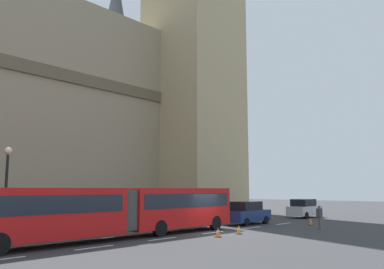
% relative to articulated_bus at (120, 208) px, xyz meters
% --- Properties ---
extents(ground_plane, '(160.00, 160.00, 0.00)m').
position_rel_articulated_bus_xyz_m(ground_plane, '(6.31, -1.99, -1.75)').
color(ground_plane, '#333335').
extents(lane_centre_marking, '(25.20, 0.16, 0.01)m').
position_rel_articulated_bus_xyz_m(lane_centre_marking, '(3.85, -1.99, -1.74)').
color(lane_centre_marking, silver).
rests_on(lane_centre_marking, ground_plane).
extents(articulated_bus, '(18.09, 2.54, 2.90)m').
position_rel_articulated_bus_xyz_m(articulated_bus, '(0.00, 0.00, 0.00)').
color(articulated_bus, red).
rests_on(articulated_bus, ground_plane).
extents(sedan_lead, '(4.40, 1.86, 1.85)m').
position_rel_articulated_bus_xyz_m(sedan_lead, '(12.82, -0.19, -0.83)').
color(sedan_lead, navy).
rests_on(sedan_lead, ground_plane).
extents(sedan_trailing, '(4.40, 1.86, 1.85)m').
position_rel_articulated_bus_xyz_m(sedan_trailing, '(23.36, 0.03, -0.83)').
color(sedan_trailing, '#B7B7BC').
rests_on(sedan_trailing, ground_plane).
extents(traffic_cone_west, '(0.36, 0.36, 0.58)m').
position_rel_articulated_bus_xyz_m(traffic_cone_west, '(4.40, -3.80, -1.46)').
color(traffic_cone_west, black).
rests_on(traffic_cone_west, ground_plane).
extents(traffic_cone_middle, '(0.36, 0.36, 0.58)m').
position_rel_articulated_bus_xyz_m(traffic_cone_middle, '(6.58, -3.76, -1.46)').
color(traffic_cone_middle, black).
rests_on(traffic_cone_middle, ground_plane).
extents(traffic_cone_east, '(0.36, 0.36, 0.58)m').
position_rel_articulated_bus_xyz_m(traffic_cone_east, '(15.82, -4.22, -1.46)').
color(traffic_cone_east, black).
rests_on(traffic_cone_east, ground_plane).
extents(street_lamp, '(0.44, 0.44, 5.27)m').
position_rel_articulated_bus_xyz_m(street_lamp, '(-4.71, 4.51, 1.31)').
color(street_lamp, black).
rests_on(street_lamp, ground_plane).
extents(pedestrian_near_cones, '(0.44, 0.35, 1.69)m').
position_rel_articulated_bus_xyz_m(pedestrian_near_cones, '(13.15, -6.20, -0.83)').
color(pedestrian_near_cones, '#726651').
rests_on(pedestrian_near_cones, ground_plane).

